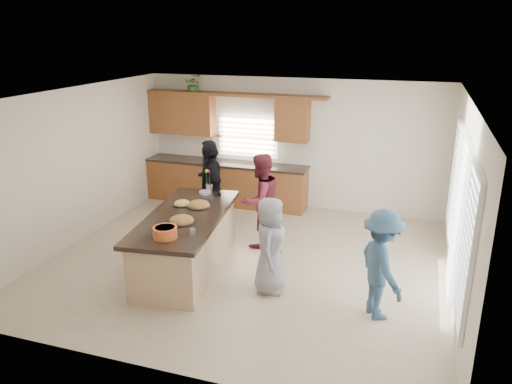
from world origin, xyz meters
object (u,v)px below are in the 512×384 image
(island, at_px, (187,243))
(salad_bowl, at_px, (165,232))
(woman_right_back, at_px, (382,265))
(woman_right_front, at_px, (270,245))
(woman_left_back, at_px, (208,179))
(woman_left_front, at_px, (211,190))
(woman_left_mid, at_px, (260,201))

(island, xyz_separation_m, salad_bowl, (0.14, -0.92, 0.59))
(island, xyz_separation_m, woman_right_back, (3.10, -0.45, 0.32))
(woman_right_back, height_order, woman_right_front, woman_right_back)
(island, distance_m, salad_bowl, 1.10)
(woman_left_back, distance_m, woman_left_front, 1.03)
(island, distance_m, woman_right_back, 3.15)
(island, xyz_separation_m, woman_left_mid, (0.85, 1.28, 0.40))
(woman_left_front, bearing_deg, salad_bowl, -29.48)
(woman_left_back, distance_m, woman_left_mid, 1.82)
(island, bearing_deg, woman_left_front, 88.96)
(woman_right_front, bearing_deg, woman_right_back, -104.26)
(salad_bowl, bearing_deg, island, 98.46)
(woman_left_back, xyz_separation_m, woman_right_front, (2.12, -2.57, -0.08))
(island, height_order, salad_bowl, salad_bowl)
(woman_right_back, bearing_deg, woman_left_back, 23.33)
(woman_right_back, relative_size, woman_right_front, 1.04)
(woman_left_back, distance_m, woman_right_back, 4.66)
(woman_left_mid, bearing_deg, woman_left_front, -69.06)
(woman_left_front, relative_size, woman_right_back, 1.18)
(woman_left_back, relative_size, woman_right_back, 1.06)
(island, relative_size, woman_left_front, 1.55)
(woman_right_front, bearing_deg, woman_left_back, 32.61)
(woman_left_mid, distance_m, woman_right_front, 1.66)
(woman_left_mid, xyz_separation_m, woman_left_front, (-1.01, 0.15, 0.06))
(woman_left_mid, height_order, woman_left_front, woman_left_front)
(woman_right_front, bearing_deg, woman_left_mid, 16.02)
(woman_left_front, height_order, woman_right_back, woman_left_front)
(island, relative_size, woman_right_back, 1.84)
(salad_bowl, xyz_separation_m, woman_left_mid, (0.71, 2.19, -0.18))
(island, height_order, woman_left_back, woman_left_back)
(woman_left_back, bearing_deg, woman_right_back, 34.65)
(island, relative_size, woman_left_back, 1.73)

